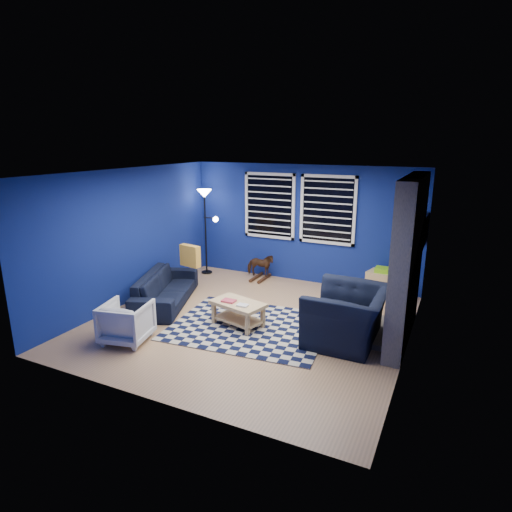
{
  "coord_description": "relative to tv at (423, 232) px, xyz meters",
  "views": [
    {
      "loc": [
        2.98,
        -5.98,
        2.99
      ],
      "look_at": [
        -0.03,
        0.3,
        1.09
      ],
      "focal_mm": 30.0,
      "sensor_mm": 36.0,
      "label": 1
    }
  ],
  "objects": [
    {
      "name": "wall_right",
      "position": [
        0.05,
        -2.0,
        -0.15
      ],
      "size": [
        0.0,
        5.0,
        5.0
      ],
      "primitive_type": "plane",
      "rotation": [
        1.57,
        0.0,
        -1.57
      ],
      "color": "navy",
      "rests_on": "floor"
    },
    {
      "name": "cabinet",
      "position": [
        -0.65,
        0.25,
        -1.14
      ],
      "size": [
        0.67,
        0.52,
        0.59
      ],
      "rotation": [
        0.0,
        0.0,
        -0.22
      ],
      "color": "#DABD7B",
      "rests_on": "floor"
    },
    {
      "name": "floor",
      "position": [
        -2.45,
        -2.0,
        -1.4
      ],
      "size": [
        5.0,
        5.0,
        0.0
      ],
      "primitive_type": "plane",
      "color": "tan",
      "rests_on": "ground"
    },
    {
      "name": "rug",
      "position": [
        -2.37,
        -2.15,
        -1.39
      ],
      "size": [
        2.68,
        2.22,
        0.02
      ],
      "primitive_type": "cube",
      "rotation": [
        0.0,
        0.0,
        0.09
      ],
      "color": "black",
      "rests_on": "floor"
    },
    {
      "name": "window_left",
      "position": [
        -3.2,
        0.46,
        0.2
      ],
      "size": [
        1.17,
        0.06,
        1.42
      ],
      "color": "black",
      "rests_on": "wall_back"
    },
    {
      "name": "throw_pillow",
      "position": [
        -4.12,
        -1.27,
        -0.61
      ],
      "size": [
        0.46,
        0.21,
        0.42
      ],
      "primitive_type": "cube",
      "rotation": [
        0.0,
        0.0,
        -0.19
      ],
      "color": "gold",
      "rests_on": "sofa"
    },
    {
      "name": "floor_lamp",
      "position": [
        -4.57,
        0.06,
        0.18
      ],
      "size": [
        0.52,
        0.32,
        1.93
      ],
      "color": "black",
      "rests_on": "floor"
    },
    {
      "name": "armchair_bent",
      "position": [
        -3.84,
        -3.42,
        -1.09
      ],
      "size": [
        0.8,
        0.82,
        0.62
      ],
      "primitive_type": "imported",
      "rotation": [
        0.0,
        0.0,
        3.36
      ],
      "color": "gray",
      "rests_on": "floor"
    },
    {
      "name": "wall_back",
      "position": [
        -2.45,
        0.5,
        -0.15
      ],
      "size": [
        5.0,
        0.0,
        5.0
      ],
      "primitive_type": "plane",
      "rotation": [
        1.57,
        0.0,
        0.0
      ],
      "color": "navy",
      "rests_on": "floor"
    },
    {
      "name": "fireplace",
      "position": [
        -0.09,
        -1.5,
        -0.2
      ],
      "size": [
        0.65,
        2.0,
        2.5
      ],
      "color": "gray",
      "rests_on": "floor"
    },
    {
      "name": "rocking_horse",
      "position": [
        -3.28,
        0.17,
        -1.08
      ],
      "size": [
        0.42,
        0.65,
        0.51
      ],
      "primitive_type": "imported",
      "rotation": [
        0.0,
        0.0,
        1.84
      ],
      "color": "#452716",
      "rests_on": "floor"
    },
    {
      "name": "ceiling",
      "position": [
        -2.45,
        -2.0,
        1.1
      ],
      "size": [
        5.0,
        5.0,
        0.0
      ],
      "primitive_type": "plane",
      "rotation": [
        3.14,
        0.0,
        0.0
      ],
      "color": "white",
      "rests_on": "wall_back"
    },
    {
      "name": "coffee_table",
      "position": [
        -2.57,
        -2.2,
        -1.1
      ],
      "size": [
        0.97,
        0.7,
        0.44
      ],
      "rotation": [
        0.0,
        0.0,
        -0.24
      ],
      "color": "#DABD7B",
      "rests_on": "rug"
    },
    {
      "name": "wall_left",
      "position": [
        -4.95,
        -2.0,
        -0.15
      ],
      "size": [
        0.0,
        5.0,
        5.0
      ],
      "primitive_type": "plane",
      "rotation": [
        1.57,
        0.0,
        1.57
      ],
      "color": "navy",
      "rests_on": "floor"
    },
    {
      "name": "tv",
      "position": [
        0.0,
        0.0,
        0.0
      ],
      "size": [
        0.07,
        1.0,
        0.58
      ],
      "color": "black",
      "rests_on": "wall_right"
    },
    {
      "name": "sofa",
      "position": [
        -4.27,
        -1.89,
        -1.11
      ],
      "size": [
        2.14,
        1.43,
        0.58
      ],
      "primitive_type": "imported",
      "rotation": [
        0.0,
        0.0,
        1.93
      ],
      "color": "black",
      "rests_on": "floor"
    },
    {
      "name": "window_right",
      "position": [
        -1.9,
        0.46,
        0.2
      ],
      "size": [
        1.17,
        0.06,
        1.42
      ],
      "color": "black",
      "rests_on": "wall_back"
    },
    {
      "name": "armchair_big",
      "position": [
        -0.82,
        -1.97,
        -0.98
      ],
      "size": [
        1.29,
        1.12,
        0.83
      ],
      "primitive_type": "imported",
      "rotation": [
        0.0,
        0.0,
        -1.57
      ],
      "color": "black",
      "rests_on": "floor"
    }
  ]
}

